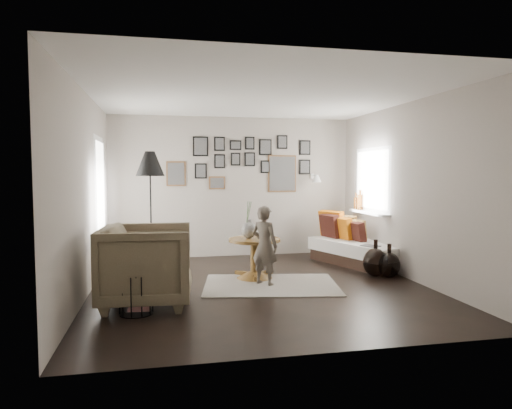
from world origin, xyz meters
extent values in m
plane|color=black|center=(0.00, 0.00, 0.00)|extent=(4.80, 4.80, 0.00)
plane|color=#A0968C|center=(0.00, 2.40, 1.30)|extent=(4.50, 0.00, 4.50)
plane|color=#A0968C|center=(0.00, -2.40, 1.30)|extent=(4.50, 0.00, 4.50)
plane|color=#A0968C|center=(-2.25, 0.00, 1.30)|extent=(0.00, 4.80, 4.80)
plane|color=#A0968C|center=(2.25, 0.00, 1.30)|extent=(0.00, 4.80, 4.80)
plane|color=white|center=(0.00, 0.00, 2.60)|extent=(4.80, 4.80, 0.00)
plane|color=white|center=(-2.23, 1.20, 1.05)|extent=(0.00, 2.14, 2.14)
plane|color=white|center=(-2.23, 1.20, 1.05)|extent=(0.00, 1.88, 1.88)
plane|color=white|center=(-2.23, 1.20, 1.05)|extent=(0.00, 1.93, 1.93)
plane|color=white|center=(2.23, 1.20, 1.45)|extent=(0.00, 1.30, 1.30)
plane|color=white|center=(2.23, 1.20, 1.45)|extent=(0.00, 1.14, 1.14)
cube|color=white|center=(2.17, 1.20, 0.88)|extent=(0.15, 1.32, 0.04)
cylinder|color=#8C4C14|center=(2.17, 1.55, 1.04)|extent=(0.10, 0.10, 0.28)
cylinder|color=#8C4C14|center=(2.17, 1.72, 1.01)|extent=(0.08, 0.08, 0.22)
cube|color=brown|center=(-1.05, 2.38, 1.55)|extent=(0.35, 0.03, 0.45)
cube|color=black|center=(-1.05, 2.37, 1.55)|extent=(0.30, 0.01, 0.40)
cube|color=black|center=(-0.60, 2.38, 2.05)|extent=(0.28, 0.03, 0.36)
cube|color=black|center=(-0.60, 2.37, 2.05)|extent=(0.23, 0.01, 0.31)
cube|color=black|center=(-0.60, 2.38, 1.60)|extent=(0.22, 0.03, 0.28)
cube|color=black|center=(-0.60, 2.37, 1.60)|extent=(0.17, 0.01, 0.23)
cube|color=black|center=(-0.25, 2.38, 2.10)|extent=(0.20, 0.03, 0.26)
cube|color=black|center=(-0.25, 2.37, 2.10)|extent=(0.15, 0.01, 0.21)
cube|color=black|center=(-0.25, 2.38, 1.78)|extent=(0.20, 0.03, 0.26)
cube|color=black|center=(-0.25, 2.37, 1.78)|extent=(0.15, 0.01, 0.21)
cube|color=black|center=(0.05, 2.38, 2.08)|extent=(0.22, 0.03, 0.18)
cube|color=black|center=(0.05, 2.37, 2.08)|extent=(0.17, 0.01, 0.13)
cube|color=black|center=(0.05, 2.38, 1.82)|extent=(0.18, 0.03, 0.24)
cube|color=black|center=(0.05, 2.37, 1.82)|extent=(0.13, 0.01, 0.19)
cube|color=black|center=(0.32, 2.38, 2.12)|extent=(0.18, 0.03, 0.24)
cube|color=black|center=(0.32, 2.37, 2.12)|extent=(0.13, 0.01, 0.19)
cube|color=black|center=(0.32, 2.38, 1.82)|extent=(0.20, 0.03, 0.26)
cube|color=black|center=(0.32, 2.37, 1.82)|extent=(0.15, 0.01, 0.21)
cube|color=black|center=(0.62, 2.38, 2.05)|extent=(0.24, 0.03, 0.30)
cube|color=black|center=(0.62, 2.37, 2.05)|extent=(0.19, 0.01, 0.25)
cube|color=black|center=(0.62, 2.38, 1.68)|extent=(0.18, 0.03, 0.24)
cube|color=black|center=(0.62, 2.37, 1.68)|extent=(0.13, 0.01, 0.19)
cube|color=brown|center=(0.95, 2.38, 1.55)|extent=(0.55, 0.03, 0.70)
cube|color=black|center=(0.95, 2.37, 1.55)|extent=(0.50, 0.01, 0.65)
cube|color=black|center=(0.95, 2.38, 2.15)|extent=(0.20, 0.03, 0.26)
cube|color=black|center=(0.95, 2.37, 2.15)|extent=(0.15, 0.01, 0.21)
cube|color=black|center=(1.40, 2.38, 2.05)|extent=(0.22, 0.03, 0.28)
cube|color=black|center=(1.40, 2.37, 2.05)|extent=(0.17, 0.01, 0.23)
cube|color=black|center=(1.40, 2.38, 1.68)|extent=(0.22, 0.03, 0.28)
cube|color=black|center=(1.40, 2.37, 1.68)|extent=(0.17, 0.01, 0.23)
cube|color=brown|center=(-0.30, 2.38, 1.38)|extent=(0.30, 0.03, 0.24)
cube|color=black|center=(-0.30, 2.37, 1.38)|extent=(0.25, 0.01, 0.19)
cube|color=white|center=(1.55, 2.37, 1.50)|extent=(0.06, 0.04, 0.10)
cylinder|color=white|center=(1.55, 2.25, 1.52)|extent=(0.02, 0.24, 0.02)
cone|color=white|center=(1.55, 2.12, 1.46)|extent=(0.18, 0.18, 0.14)
cube|color=beige|center=(0.17, 0.04, 0.01)|extent=(2.03, 1.59, 0.01)
cone|color=brown|center=(0.02, 0.47, 0.05)|extent=(0.57, 0.57, 0.11)
cylinder|color=brown|center=(0.02, 0.47, 0.31)|extent=(0.12, 0.12, 0.44)
cylinder|color=brown|center=(0.02, 0.47, 0.58)|extent=(0.77, 0.77, 0.04)
ellipsoid|color=black|center=(-0.06, 0.49, 0.72)|extent=(0.22, 0.22, 0.24)
cylinder|color=black|center=(-0.06, 0.49, 0.86)|extent=(0.07, 0.07, 0.04)
cylinder|color=black|center=(0.13, 0.47, 0.61)|extent=(0.13, 0.13, 0.02)
cube|color=black|center=(1.97, 1.12, 0.10)|extent=(1.27, 1.85, 0.20)
cube|color=white|center=(1.97, 1.12, 0.30)|extent=(1.35, 1.93, 0.22)
cube|color=#C75B0B|center=(1.98, 1.82, 0.63)|extent=(0.42, 0.54, 0.50)
cube|color=black|center=(1.86, 1.73, 0.60)|extent=(0.30, 0.49, 0.45)
cube|color=brown|center=(2.09, 1.59, 0.59)|extent=(0.42, 0.46, 0.43)
cube|color=#C75B0B|center=(1.91, 1.46, 0.58)|extent=(0.30, 0.45, 0.41)
cube|color=brown|center=(2.06, 1.30, 0.56)|extent=(0.36, 0.42, 0.38)
cube|color=black|center=(1.97, 1.16, 0.56)|extent=(0.22, 0.38, 0.36)
cube|color=black|center=(1.92, 0.57, 0.41)|extent=(0.31, 0.33, 0.01)
imported|color=brown|center=(-1.49, -0.58, 0.48)|extent=(1.12, 1.09, 0.96)
cube|color=silver|center=(-1.46, -0.53, 0.48)|extent=(0.48, 0.49, 0.20)
cylinder|color=black|center=(-1.48, 1.21, 0.02)|extent=(0.30, 0.30, 0.03)
cylinder|color=black|center=(-1.48, 1.21, 0.84)|extent=(0.03, 0.03, 1.69)
cone|color=black|center=(-1.48, 1.21, 1.71)|extent=(0.44, 0.44, 0.38)
cube|color=black|center=(-1.60, -0.91, 0.20)|extent=(0.27, 0.19, 0.34)
cube|color=silver|center=(-1.57, -0.94, 0.20)|extent=(0.25, 0.11, 0.34)
ellipsoid|color=black|center=(1.84, 0.24, 0.22)|extent=(0.37, 0.37, 0.43)
cylinder|color=black|center=(1.84, 0.24, 0.50)|extent=(0.06, 0.06, 0.13)
ellipsoid|color=black|center=(2.00, 0.12, 0.19)|extent=(0.33, 0.33, 0.38)
cylinder|color=black|center=(2.00, 0.12, 0.45)|extent=(0.06, 0.06, 0.13)
imported|color=#584F45|center=(0.08, 0.08, 0.56)|extent=(0.47, 0.48, 1.11)
camera|label=1|loc=(-1.31, -6.06, 1.57)|focal=32.00mm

